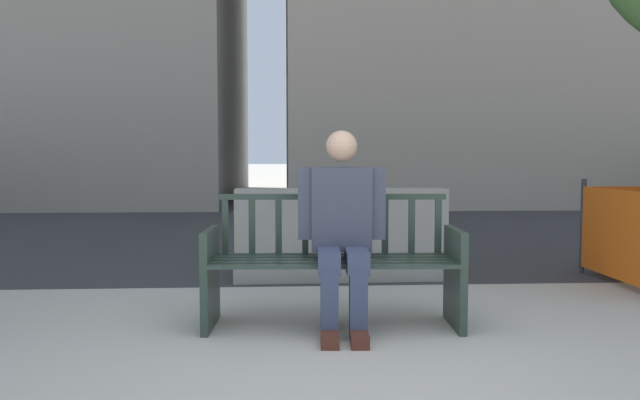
# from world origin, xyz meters

# --- Properties ---
(street_asphalt) EXTENTS (120.00, 12.00, 0.01)m
(street_asphalt) POSITION_xyz_m (0.00, 8.70, 0.00)
(street_asphalt) COLOR #333335
(street_asphalt) RESTS_ON ground
(street_bench) EXTENTS (1.71, 0.61, 0.88)m
(street_bench) POSITION_xyz_m (-0.04, 1.41, 0.40)
(street_bench) COLOR #28382D
(street_bench) RESTS_ON ground
(seated_person) EXTENTS (0.59, 0.74, 1.31)m
(seated_person) POSITION_xyz_m (0.02, 1.35, 0.69)
(seated_person) COLOR #383D4C
(seated_person) RESTS_ON ground
(jersey_barrier_centre) EXTENTS (2.01, 0.71, 0.84)m
(jersey_barrier_centre) POSITION_xyz_m (0.18, 3.14, 0.34)
(jersey_barrier_centre) COLOR gray
(jersey_barrier_centre) RESTS_ON ground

